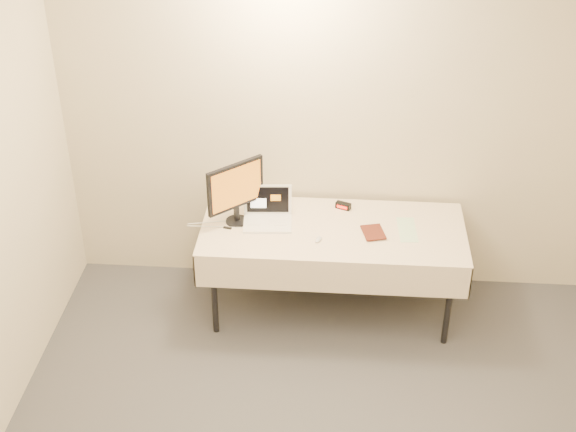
# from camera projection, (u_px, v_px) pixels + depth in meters

# --- Properties ---
(back_wall) EXTENTS (4.00, 0.10, 2.70)m
(back_wall) POSITION_uv_depth(u_px,v_px,m) (337.00, 121.00, 5.69)
(back_wall) COLOR beige
(back_wall) RESTS_ON ground
(table) EXTENTS (1.86, 0.81, 0.74)m
(table) POSITION_uv_depth(u_px,v_px,m) (333.00, 236.00, 5.67)
(table) COLOR black
(table) RESTS_ON ground
(laptop) EXTENTS (0.36, 0.30, 0.24)m
(laptop) POSITION_uv_depth(u_px,v_px,m) (268.00, 214.00, 5.69)
(laptop) COLOR white
(laptop) RESTS_ON table
(monitor) EXTENTS (0.35, 0.33, 0.47)m
(monitor) POSITION_uv_depth(u_px,v_px,m) (236.00, 189.00, 5.56)
(monitor) COLOR black
(monitor) RESTS_ON table
(book) EXTENTS (0.14, 0.05, 0.19)m
(book) POSITION_uv_depth(u_px,v_px,m) (364.00, 223.00, 5.52)
(book) COLOR maroon
(book) RESTS_ON table
(alarm_clock) EXTENTS (0.12, 0.08, 0.05)m
(alarm_clock) POSITION_uv_depth(u_px,v_px,m) (343.00, 206.00, 5.85)
(alarm_clock) COLOR black
(alarm_clock) RESTS_ON table
(clicker) EXTENTS (0.06, 0.09, 0.02)m
(clicker) POSITION_uv_depth(u_px,v_px,m) (318.00, 239.00, 5.50)
(clicker) COLOR silver
(clicker) RESTS_ON table
(paper_form) EXTENTS (0.14, 0.32, 0.00)m
(paper_form) POSITION_uv_depth(u_px,v_px,m) (407.00, 230.00, 5.62)
(paper_form) COLOR #C2EBBB
(paper_form) RESTS_ON table
(usb_dongle) EXTENTS (0.06, 0.03, 0.01)m
(usb_dongle) POSITION_uv_depth(u_px,v_px,m) (227.00, 228.00, 5.63)
(usb_dongle) COLOR black
(usb_dongle) RESTS_ON table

